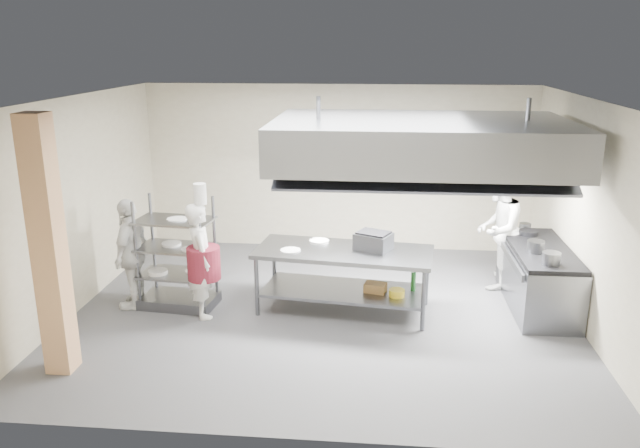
# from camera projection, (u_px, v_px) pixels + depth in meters

# --- Properties ---
(floor) EXTENTS (7.00, 7.00, 0.00)m
(floor) POSITION_uv_depth(u_px,v_px,m) (323.00, 312.00, 8.92)
(floor) COLOR #343436
(floor) RESTS_ON ground
(ceiling) EXTENTS (7.00, 7.00, 0.00)m
(ceiling) POSITION_uv_depth(u_px,v_px,m) (323.00, 99.00, 8.08)
(ceiling) COLOR silver
(ceiling) RESTS_ON wall_back
(wall_back) EXTENTS (7.00, 0.00, 7.00)m
(wall_back) POSITION_uv_depth(u_px,v_px,m) (338.00, 168.00, 11.36)
(wall_back) COLOR #ADA389
(wall_back) RESTS_ON ground
(wall_left) EXTENTS (0.00, 6.00, 6.00)m
(wall_left) POSITION_uv_depth(u_px,v_px,m) (77.00, 204.00, 8.81)
(wall_left) COLOR #ADA389
(wall_left) RESTS_ON ground
(wall_right) EXTENTS (0.00, 6.00, 6.00)m
(wall_right) POSITION_uv_depth(u_px,v_px,m) (588.00, 217.00, 8.18)
(wall_right) COLOR #ADA389
(wall_right) RESTS_ON ground
(column) EXTENTS (0.30, 0.30, 3.00)m
(column) POSITION_uv_depth(u_px,v_px,m) (49.00, 248.00, 6.94)
(column) COLOR tan
(column) RESTS_ON floor
(exhaust_hood) EXTENTS (4.00, 2.50, 0.60)m
(exhaust_hood) POSITION_uv_depth(u_px,v_px,m) (420.00, 142.00, 8.51)
(exhaust_hood) COLOR gray
(exhaust_hood) RESTS_ON ceiling
(hood_strip_a) EXTENTS (1.60, 0.12, 0.04)m
(hood_strip_a) POSITION_uv_depth(u_px,v_px,m) (354.00, 164.00, 8.68)
(hood_strip_a) COLOR white
(hood_strip_a) RESTS_ON exhaust_hood
(hood_strip_b) EXTENTS (1.60, 0.12, 0.04)m
(hood_strip_b) POSITION_uv_depth(u_px,v_px,m) (486.00, 166.00, 8.52)
(hood_strip_b) COLOR white
(hood_strip_b) RESTS_ON exhaust_hood
(wall_shelf) EXTENTS (1.50, 0.28, 0.04)m
(wall_shelf) POSITION_uv_depth(u_px,v_px,m) (438.00, 172.00, 11.05)
(wall_shelf) COLOR gray
(wall_shelf) RESTS_ON wall_back
(island) EXTENTS (2.57, 1.32, 0.91)m
(island) POSITION_uv_depth(u_px,v_px,m) (343.00, 280.00, 8.85)
(island) COLOR slate
(island) RESTS_ON floor
(island_worktop) EXTENTS (2.57, 1.32, 0.06)m
(island_worktop) POSITION_uv_depth(u_px,v_px,m) (344.00, 252.00, 8.73)
(island_worktop) COLOR gray
(island_worktop) RESTS_ON island
(island_undershelf) EXTENTS (2.36, 1.19, 0.04)m
(island_undershelf) POSITION_uv_depth(u_px,v_px,m) (343.00, 290.00, 8.90)
(island_undershelf) COLOR slate
(island_undershelf) RESTS_ON island
(pass_rack) EXTENTS (1.13, 0.73, 1.60)m
(pass_rack) POSITION_uv_depth(u_px,v_px,m) (176.00, 253.00, 8.91)
(pass_rack) COLOR slate
(pass_rack) RESTS_ON floor
(cooking_range) EXTENTS (0.80, 2.00, 0.84)m
(cooking_range) POSITION_uv_depth(u_px,v_px,m) (538.00, 279.00, 9.00)
(cooking_range) COLOR slate
(cooking_range) RESTS_ON floor
(range_top) EXTENTS (0.78, 1.96, 0.06)m
(range_top) POSITION_uv_depth(u_px,v_px,m) (541.00, 249.00, 8.87)
(range_top) COLOR black
(range_top) RESTS_ON cooking_range
(chef_head) EXTENTS (0.59, 0.70, 1.63)m
(chef_head) POSITION_uv_depth(u_px,v_px,m) (201.00, 260.00, 8.59)
(chef_head) COLOR silver
(chef_head) RESTS_ON floor
(chef_line) EXTENTS (1.01, 1.11, 1.86)m
(chef_line) POSITION_uv_depth(u_px,v_px,m) (498.00, 229.00, 9.61)
(chef_line) COLOR white
(chef_line) RESTS_ON floor
(chef_plating) EXTENTS (0.43, 0.96, 1.61)m
(chef_plating) POSITION_uv_depth(u_px,v_px,m) (132.00, 253.00, 8.89)
(chef_plating) COLOR white
(chef_plating) RESTS_ON floor
(griddle) EXTENTS (0.58, 0.53, 0.23)m
(griddle) POSITION_uv_depth(u_px,v_px,m) (373.00, 241.00, 8.72)
(griddle) COLOR slate
(griddle) RESTS_ON island_worktop
(wicker_basket) EXTENTS (0.34, 0.27, 0.13)m
(wicker_basket) POSITION_uv_depth(u_px,v_px,m) (375.00, 287.00, 8.77)
(wicker_basket) COLOR olive
(wicker_basket) RESTS_ON island_undershelf
(stockpot) EXTENTS (0.24, 0.24, 0.16)m
(stockpot) POSITION_uv_depth(u_px,v_px,m) (536.00, 246.00, 8.65)
(stockpot) COLOR gray
(stockpot) RESTS_ON range_top
(plate_stack) EXTENTS (0.28, 0.28, 0.05)m
(plate_stack) POSITION_uv_depth(u_px,v_px,m) (178.00, 272.00, 8.99)
(plate_stack) COLOR silver
(plate_stack) RESTS_ON pass_rack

